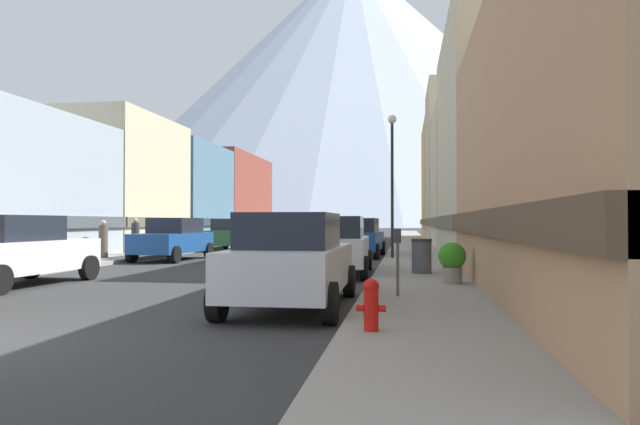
{
  "coord_description": "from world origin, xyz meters",
  "views": [
    {
      "loc": [
        5.92,
        -6.31,
        1.62
      ],
      "look_at": [
        0.78,
        26.91,
        2.17
      ],
      "focal_mm": 31.37,
      "sensor_mm": 36.0,
      "label": 1
    }
  ],
  "objects_px": {
    "car_right_2": "(360,237)",
    "parking_meter_near": "(398,252)",
    "car_right_0": "(292,260)",
    "pedestrian_2": "(135,237)",
    "car_driving_0": "(326,229)",
    "potted_plant_1": "(39,252)",
    "potted_plant_2": "(85,246)",
    "fire_hydrant_near": "(371,303)",
    "car_left_1": "(173,239)",
    "car_left_2": "(232,234)",
    "potted_plant_0": "(452,260)",
    "streetlamp_right": "(392,164)",
    "pedestrian_1": "(103,241)",
    "trash_bin_right": "(422,256)",
    "car_left_0": "(15,250)",
    "car_right_1": "(336,245)"
  },
  "relations": [
    {
      "from": "car_right_2",
      "to": "parking_meter_near",
      "type": "xyz_separation_m",
      "value": [
        1.95,
        -14.47,
        0.11
      ]
    },
    {
      "from": "car_right_0",
      "to": "pedestrian_2",
      "type": "height_order",
      "value": "pedestrian_2"
    },
    {
      "from": "car_right_2",
      "to": "car_driving_0",
      "type": "xyz_separation_m",
      "value": [
        -5.4,
        26.47,
        0.0
      ]
    },
    {
      "from": "parking_meter_near",
      "to": "potted_plant_1",
      "type": "xyz_separation_m",
      "value": [
        -12.75,
        6.95,
        -0.46
      ]
    },
    {
      "from": "car_driving_0",
      "to": "potted_plant_1",
      "type": "bearing_deg",
      "value": -99.03
    },
    {
      "from": "car_right_2",
      "to": "parking_meter_near",
      "type": "distance_m",
      "value": 14.6
    },
    {
      "from": "car_right_0",
      "to": "potted_plant_1",
      "type": "bearing_deg",
      "value": 144.08
    },
    {
      "from": "potted_plant_2",
      "to": "car_driving_0",
      "type": "bearing_deg",
      "value": 80.15
    },
    {
      "from": "car_right_2",
      "to": "fire_hydrant_near",
      "type": "height_order",
      "value": "car_right_2"
    },
    {
      "from": "car_driving_0",
      "to": "potted_plant_1",
      "type": "relative_size",
      "value": 5.3
    },
    {
      "from": "car_left_1",
      "to": "car_driving_0",
      "type": "height_order",
      "value": "same"
    },
    {
      "from": "car_left_2",
      "to": "car_left_1",
      "type": "bearing_deg",
      "value": -89.98
    },
    {
      "from": "potted_plant_0",
      "to": "potted_plant_1",
      "type": "xyz_separation_m",
      "value": [
        -14.0,
        4.43,
        -0.14
      ]
    },
    {
      "from": "fire_hydrant_near",
      "to": "streetlamp_right",
      "type": "distance_m",
      "value": 15.86
    },
    {
      "from": "pedestrian_2",
      "to": "pedestrian_1",
      "type": "bearing_deg",
      "value": -90.0
    },
    {
      "from": "car_driving_0",
      "to": "pedestrian_2",
      "type": "height_order",
      "value": "pedestrian_2"
    },
    {
      "from": "trash_bin_right",
      "to": "car_left_0",
      "type": "bearing_deg",
      "value": -160.89
    },
    {
      "from": "car_left_0",
      "to": "potted_plant_2",
      "type": "relative_size",
      "value": 5.26
    },
    {
      "from": "car_left_1",
      "to": "fire_hydrant_near",
      "type": "distance_m",
      "value": 17.43
    },
    {
      "from": "car_left_0",
      "to": "car_driving_0",
      "type": "height_order",
      "value": "same"
    },
    {
      "from": "car_right_0",
      "to": "pedestrian_1",
      "type": "bearing_deg",
      "value": 133.0
    },
    {
      "from": "streetlamp_right",
      "to": "car_left_0",
      "type": "bearing_deg",
      "value": -131.54
    },
    {
      "from": "car_left_0",
      "to": "car_left_1",
      "type": "relative_size",
      "value": 1.0
    },
    {
      "from": "car_right_0",
      "to": "potted_plant_2",
      "type": "bearing_deg",
      "value": 135.27
    },
    {
      "from": "pedestrian_2",
      "to": "car_right_0",
      "type": "bearing_deg",
      "value": -53.32
    },
    {
      "from": "car_right_1",
      "to": "potted_plant_1",
      "type": "height_order",
      "value": "car_right_1"
    },
    {
      "from": "car_right_0",
      "to": "car_right_2",
      "type": "bearing_deg",
      "value": 90.01
    },
    {
      "from": "car_left_0",
      "to": "car_right_1",
      "type": "xyz_separation_m",
      "value": [
        7.6,
        4.21,
        0.0
      ]
    },
    {
      "from": "car_left_2",
      "to": "potted_plant_1",
      "type": "height_order",
      "value": "car_left_2"
    },
    {
      "from": "car_driving_0",
      "to": "car_left_2",
      "type": "bearing_deg",
      "value": -95.77
    },
    {
      "from": "potted_plant_0",
      "to": "streetlamp_right",
      "type": "relative_size",
      "value": 0.17
    },
    {
      "from": "fire_hydrant_near",
      "to": "car_right_1",
      "type": "bearing_deg",
      "value": 99.99
    },
    {
      "from": "car_left_2",
      "to": "potted_plant_2",
      "type": "xyz_separation_m",
      "value": [
        -3.2,
        -9.33,
        -0.28
      ]
    },
    {
      "from": "potted_plant_2",
      "to": "pedestrian_2",
      "type": "bearing_deg",
      "value": 74.97
    },
    {
      "from": "parking_meter_near",
      "to": "potted_plant_2",
      "type": "distance_m",
      "value": 16.1
    },
    {
      "from": "car_right_0",
      "to": "car_driving_0",
      "type": "relative_size",
      "value": 1.0
    },
    {
      "from": "pedestrian_2",
      "to": "car_left_0",
      "type": "bearing_deg",
      "value": -77.53
    },
    {
      "from": "car_right_0",
      "to": "potted_plant_0",
      "type": "height_order",
      "value": "car_right_0"
    },
    {
      "from": "car_left_2",
      "to": "car_right_1",
      "type": "relative_size",
      "value": 0.99
    },
    {
      "from": "car_right_1",
      "to": "car_right_2",
      "type": "xyz_separation_m",
      "value": [
        -0.0,
        8.71,
        0.0
      ]
    },
    {
      "from": "car_left_2",
      "to": "fire_hydrant_near",
      "type": "xyz_separation_m",
      "value": [
        9.25,
        -22.75,
        -0.37
      ]
    },
    {
      "from": "streetlamp_right",
      "to": "car_right_0",
      "type": "bearing_deg",
      "value": -96.93
    },
    {
      "from": "car_right_0",
      "to": "fire_hydrant_near",
      "type": "xyz_separation_m",
      "value": [
        1.65,
        -2.72,
        -0.37
      ]
    },
    {
      "from": "car_right_1",
      "to": "potted_plant_1",
      "type": "bearing_deg",
      "value": 173.71
    },
    {
      "from": "car_left_2",
      "to": "parking_meter_near",
      "type": "distance_m",
      "value": 21.4
    },
    {
      "from": "potted_plant_1",
      "to": "car_right_2",
      "type": "bearing_deg",
      "value": 34.86
    },
    {
      "from": "pedestrian_1",
      "to": "parking_meter_near",
      "type": "bearing_deg",
      "value": -39.52
    },
    {
      "from": "car_right_1",
      "to": "fire_hydrant_near",
      "type": "bearing_deg",
      "value": -80.01
    },
    {
      "from": "car_left_0",
      "to": "potted_plant_0",
      "type": "distance_m",
      "value": 10.85
    },
    {
      "from": "car_left_1",
      "to": "car_right_0",
      "type": "distance_m",
      "value": 14.24
    }
  ]
}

